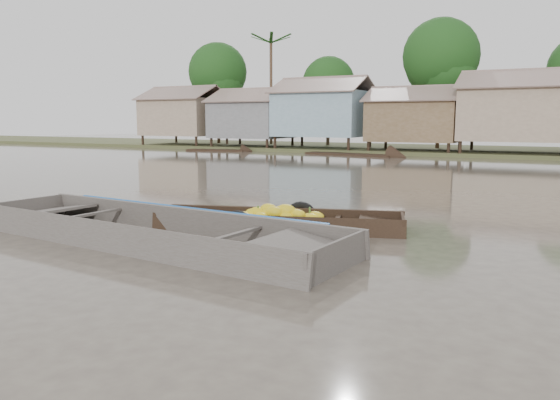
% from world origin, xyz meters
% --- Properties ---
extents(ground, '(120.00, 120.00, 0.00)m').
position_xyz_m(ground, '(0.00, 0.00, 0.00)').
color(ground, '#4B4139').
rests_on(ground, ground).
extents(riverbank, '(120.00, 12.47, 10.22)m').
position_xyz_m(riverbank, '(3.03, 31.86, 3.07)').
color(riverbank, '#384723').
rests_on(riverbank, ground).
extents(banana_boat, '(5.42, 2.75, 0.75)m').
position_xyz_m(banana_boat, '(-0.22, 2.58, 0.14)').
color(banana_boat, black).
rests_on(banana_boat, ground).
extents(viewer_boat, '(8.30, 2.88, 0.65)m').
position_xyz_m(viewer_boat, '(-1.69, 0.34, 0.07)').
color(viewer_boat, '#443E3A').
rests_on(viewer_boat, ground).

